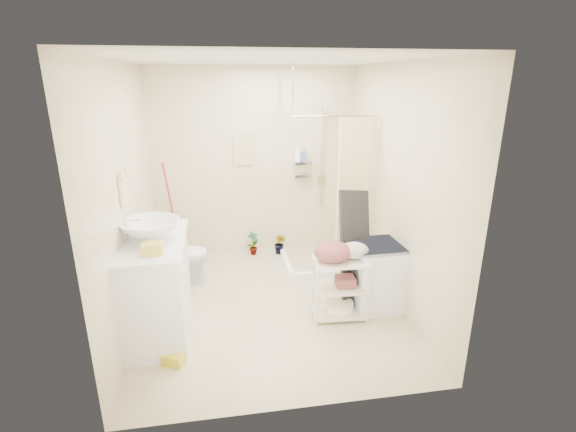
% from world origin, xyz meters
% --- Properties ---
extents(floor, '(3.20, 3.20, 0.00)m').
position_xyz_m(floor, '(0.00, 0.00, 0.00)').
color(floor, beige).
rests_on(floor, ground).
extents(ceiling, '(2.80, 3.20, 0.04)m').
position_xyz_m(ceiling, '(0.00, 0.00, 2.60)').
color(ceiling, silver).
rests_on(ceiling, ground).
extents(wall_back, '(2.80, 0.04, 2.60)m').
position_xyz_m(wall_back, '(0.00, 1.60, 1.30)').
color(wall_back, beige).
rests_on(wall_back, ground).
extents(wall_front, '(2.80, 0.04, 2.60)m').
position_xyz_m(wall_front, '(0.00, -1.60, 1.30)').
color(wall_front, beige).
rests_on(wall_front, ground).
extents(wall_left, '(0.04, 3.20, 2.60)m').
position_xyz_m(wall_left, '(-1.40, 0.00, 1.30)').
color(wall_left, beige).
rests_on(wall_left, ground).
extents(wall_right, '(0.04, 3.20, 2.60)m').
position_xyz_m(wall_right, '(1.40, 0.00, 1.30)').
color(wall_right, beige).
rests_on(wall_right, ground).
extents(vanity, '(0.65, 1.14, 0.99)m').
position_xyz_m(vanity, '(-1.16, -0.36, 0.50)').
color(vanity, silver).
rests_on(vanity, ground).
extents(sink, '(0.56, 0.56, 0.19)m').
position_xyz_m(sink, '(-1.15, -0.35, 1.09)').
color(sink, white).
rests_on(sink, vanity).
extents(counter_basket, '(0.18, 0.14, 0.10)m').
position_xyz_m(counter_basket, '(-1.09, -0.70, 1.04)').
color(counter_basket, gold).
rests_on(counter_basket, vanity).
extents(floor_basket, '(0.33, 0.30, 0.14)m').
position_xyz_m(floor_basket, '(-0.97, -0.89, 0.07)').
color(floor_basket, gold).
rests_on(floor_basket, ground).
extents(toilet, '(0.72, 0.42, 0.74)m').
position_xyz_m(toilet, '(-1.04, 0.68, 0.37)').
color(toilet, white).
rests_on(toilet, ground).
extents(mop, '(0.17, 0.17, 1.39)m').
position_xyz_m(mop, '(-1.21, 1.49, 0.69)').
color(mop, red).
rests_on(mop, ground).
extents(potted_plant_a, '(0.22, 0.21, 0.35)m').
position_xyz_m(potted_plant_a, '(-0.07, 1.42, 0.18)').
color(potted_plant_a, '#974324').
rests_on(potted_plant_a, ground).
extents(potted_plant_b, '(0.22, 0.22, 0.31)m').
position_xyz_m(potted_plant_b, '(0.32, 1.39, 0.16)').
color(potted_plant_b, brown).
rests_on(potted_plant_b, ground).
extents(hanging_towel, '(0.28, 0.03, 0.42)m').
position_xyz_m(hanging_towel, '(-0.15, 1.58, 1.50)').
color(hanging_towel, beige).
rests_on(hanging_towel, wall_back).
extents(towel_ring, '(0.04, 0.22, 0.34)m').
position_xyz_m(towel_ring, '(-1.38, -0.20, 1.47)').
color(towel_ring, beige).
rests_on(towel_ring, wall_left).
extents(tp_holder, '(0.08, 0.12, 0.14)m').
position_xyz_m(tp_holder, '(-1.36, 0.05, 0.72)').
color(tp_holder, white).
rests_on(tp_holder, wall_left).
extents(shower, '(1.10, 1.10, 2.10)m').
position_xyz_m(shower, '(0.85, 1.05, 1.05)').
color(shower, white).
rests_on(shower, ground).
extents(shampoo_bottle_a, '(0.09, 0.10, 0.23)m').
position_xyz_m(shampoo_bottle_a, '(0.59, 1.52, 1.44)').
color(shampoo_bottle_a, white).
rests_on(shampoo_bottle_a, shower).
extents(shampoo_bottle_b, '(0.08, 0.08, 0.16)m').
position_xyz_m(shampoo_bottle_b, '(0.69, 1.54, 1.40)').
color(shampoo_bottle_b, '#465D99').
rests_on(shampoo_bottle_b, shower).
extents(washing_machine, '(0.52, 0.54, 0.74)m').
position_xyz_m(washing_machine, '(1.14, -0.22, 0.37)').
color(washing_machine, silver).
rests_on(washing_machine, ground).
extents(laundry_rack, '(0.59, 0.37, 0.79)m').
position_xyz_m(laundry_rack, '(0.70, -0.38, 0.39)').
color(laundry_rack, beige).
rests_on(laundry_rack, ground).
extents(ironing_board, '(0.39, 0.22, 1.32)m').
position_xyz_m(ironing_board, '(0.94, -0.09, 0.66)').
color(ironing_board, black).
rests_on(ironing_board, ground).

